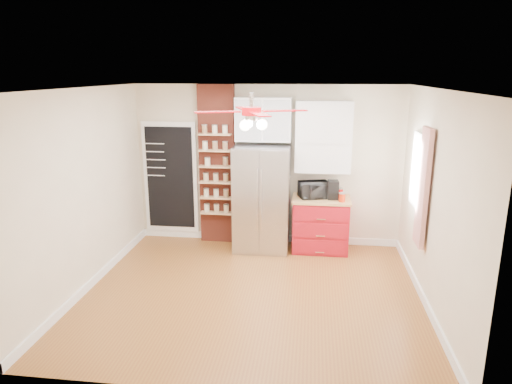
# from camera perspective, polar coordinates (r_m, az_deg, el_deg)

# --- Properties ---
(floor) EXTENTS (4.50, 4.50, 0.00)m
(floor) POSITION_cam_1_polar(r_m,az_deg,el_deg) (6.31, -0.51, -12.51)
(floor) COLOR brown
(floor) RESTS_ON ground
(ceiling) EXTENTS (4.50, 4.50, 0.00)m
(ceiling) POSITION_cam_1_polar(r_m,az_deg,el_deg) (5.61, -0.57, 12.81)
(ceiling) COLOR white
(ceiling) RESTS_ON wall_back
(wall_back) EXTENTS (4.50, 0.02, 2.70)m
(wall_back) POSITION_cam_1_polar(r_m,az_deg,el_deg) (7.75, 1.44, 3.31)
(wall_back) COLOR beige
(wall_back) RESTS_ON floor
(wall_front) EXTENTS (4.50, 0.02, 2.70)m
(wall_front) POSITION_cam_1_polar(r_m,az_deg,el_deg) (3.95, -4.44, -8.31)
(wall_front) COLOR beige
(wall_front) RESTS_ON floor
(wall_left) EXTENTS (0.02, 4.00, 2.70)m
(wall_left) POSITION_cam_1_polar(r_m,az_deg,el_deg) (6.50, -20.60, 0.09)
(wall_left) COLOR beige
(wall_left) RESTS_ON floor
(wall_right) EXTENTS (0.02, 4.00, 2.70)m
(wall_right) POSITION_cam_1_polar(r_m,az_deg,el_deg) (5.96, 21.45, -1.28)
(wall_right) COLOR beige
(wall_right) RESTS_ON floor
(chalkboard) EXTENTS (0.95, 0.05, 1.95)m
(chalkboard) POSITION_cam_1_polar(r_m,az_deg,el_deg) (8.11, -10.65, 1.77)
(chalkboard) COLOR white
(chalkboard) RESTS_ON wall_back
(brick_pillar) EXTENTS (0.60, 0.16, 2.70)m
(brick_pillar) POSITION_cam_1_polar(r_m,az_deg,el_deg) (7.80, -4.86, 3.34)
(brick_pillar) COLOR brown
(brick_pillar) RESTS_ON floor
(fridge) EXTENTS (0.90, 0.70, 1.75)m
(fridge) POSITION_cam_1_polar(r_m,az_deg,el_deg) (7.51, 0.75, -0.80)
(fridge) COLOR #A9A9AE
(fridge) RESTS_ON floor
(upper_glass_cabinet) EXTENTS (0.90, 0.35, 0.70)m
(upper_glass_cabinet) POSITION_cam_1_polar(r_m,az_deg,el_deg) (7.46, 0.95, 9.09)
(upper_glass_cabinet) COLOR white
(upper_glass_cabinet) RESTS_ON wall_back
(red_cabinet) EXTENTS (0.94, 0.64, 0.90)m
(red_cabinet) POSITION_cam_1_polar(r_m,az_deg,el_deg) (7.64, 8.05, -3.99)
(red_cabinet) COLOR maroon
(red_cabinet) RESTS_ON floor
(upper_shelf_unit) EXTENTS (0.90, 0.30, 1.15)m
(upper_shelf_unit) POSITION_cam_1_polar(r_m,az_deg,el_deg) (7.48, 8.43, 6.82)
(upper_shelf_unit) COLOR white
(upper_shelf_unit) RESTS_ON wall_back
(window) EXTENTS (0.04, 0.75, 1.05)m
(window) POSITION_cam_1_polar(r_m,az_deg,el_deg) (6.76, 19.65, 2.46)
(window) COLOR white
(window) RESTS_ON wall_right
(curtain) EXTENTS (0.06, 0.40, 1.55)m
(curtain) POSITION_cam_1_polar(r_m,az_deg,el_deg) (6.24, 20.16, 0.50)
(curtain) COLOR #A82016
(curtain) RESTS_ON wall_right
(ceiling_fan) EXTENTS (1.40, 1.40, 0.44)m
(ceiling_fan) POSITION_cam_1_polar(r_m,az_deg,el_deg) (5.62, -0.56, 10.00)
(ceiling_fan) COLOR silver
(ceiling_fan) RESTS_ON ceiling
(toaster_oven) EXTENTS (0.55, 0.45, 0.26)m
(toaster_oven) POSITION_cam_1_polar(r_m,az_deg,el_deg) (7.48, 7.27, 0.27)
(toaster_oven) COLOR black
(toaster_oven) RESTS_ON red_cabinet
(coffee_maker) EXTENTS (0.18, 0.20, 0.30)m
(coffee_maker) POSITION_cam_1_polar(r_m,az_deg,el_deg) (7.45, 9.60, 0.28)
(coffee_maker) COLOR black
(coffee_maker) RESTS_ON red_cabinet
(canister_left) EXTENTS (0.13, 0.13, 0.13)m
(canister_left) POSITION_cam_1_polar(r_m,az_deg,el_deg) (7.33, 10.70, -0.70)
(canister_left) COLOR #B9280A
(canister_left) RESTS_ON red_cabinet
(canister_right) EXTENTS (0.12, 0.12, 0.15)m
(canister_right) POSITION_cam_1_polar(r_m,az_deg,el_deg) (7.55, 10.40, -0.16)
(canister_right) COLOR #AA0909
(canister_right) RESTS_ON red_cabinet
(pantry_jar_oats) EXTENTS (0.12, 0.12, 0.13)m
(pantry_jar_oats) POSITION_cam_1_polar(r_m,az_deg,el_deg) (7.66, -6.08, 3.76)
(pantry_jar_oats) COLOR beige
(pantry_jar_oats) RESTS_ON brick_pillar
(pantry_jar_beans) EXTENTS (0.11, 0.11, 0.14)m
(pantry_jar_beans) POSITION_cam_1_polar(r_m,az_deg,el_deg) (7.62, -3.84, 3.79)
(pantry_jar_beans) COLOR #846143
(pantry_jar_beans) RESTS_ON brick_pillar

